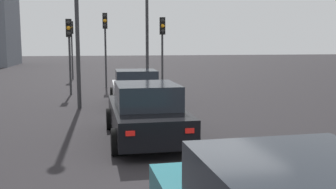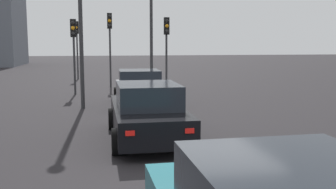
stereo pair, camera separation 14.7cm
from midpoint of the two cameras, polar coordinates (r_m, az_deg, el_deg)
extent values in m
cube|color=silver|center=(16.35, -5.05, 0.44)|extent=(4.16, 2.01, 0.65)
cube|color=#1E232B|center=(16.08, -5.02, 2.55)|extent=(1.90, 1.71, 0.60)
cylinder|color=black|center=(17.74, -2.36, 0.15)|extent=(0.65, 0.24, 0.64)
cylinder|color=black|center=(17.60, -8.41, 0.02)|extent=(0.65, 0.24, 0.64)
cylinder|color=black|center=(15.24, -1.15, -1.05)|extent=(0.65, 0.24, 0.64)
cylinder|color=black|center=(15.08, -8.20, -1.22)|extent=(0.65, 0.24, 0.64)
cube|color=red|center=(14.37, -1.72, -0.05)|extent=(0.04, 0.20, 0.11)
cube|color=red|center=(14.25, -7.09, -0.16)|extent=(0.04, 0.20, 0.11)
cube|color=black|center=(10.52, -3.71, -3.43)|extent=(4.55, 1.82, 0.67)
cube|color=#1E232B|center=(10.20, -3.57, -0.12)|extent=(2.05, 1.59, 0.62)
cylinder|color=black|center=(12.08, -0.35, -3.31)|extent=(0.64, 0.22, 0.64)
cylinder|color=black|center=(11.88, -8.89, -3.59)|extent=(0.64, 0.22, 0.64)
cylinder|color=black|center=(9.39, 2.91, -6.47)|extent=(0.64, 0.22, 0.64)
cylinder|color=black|center=(9.13, -8.16, -6.94)|extent=(0.64, 0.22, 0.64)
cube|color=red|center=(8.41, 2.72, -5.37)|extent=(0.03, 0.20, 0.11)
cube|color=red|center=(8.20, -6.11, -5.74)|extent=(0.03, 0.20, 0.11)
cylinder|color=#2D2D30|center=(20.75, -1.05, 4.59)|extent=(0.11, 0.11, 3.07)
cube|color=black|center=(20.69, -1.04, 10.08)|extent=(0.21, 0.28, 0.90)
sphere|color=black|center=(20.59, -0.99, 10.85)|extent=(0.20, 0.20, 0.20)
sphere|color=orange|center=(20.58, -0.99, 10.10)|extent=(0.20, 0.20, 0.20)
sphere|color=black|center=(20.57, -0.98, 9.35)|extent=(0.20, 0.20, 0.20)
cylinder|color=#2D2D30|center=(29.03, -14.10, 5.42)|extent=(0.11, 0.11, 3.30)
cube|color=black|center=(28.98, -14.25, 9.56)|extent=(0.22, 0.29, 0.90)
sphere|color=black|center=(28.88, -14.30, 10.11)|extent=(0.20, 0.20, 0.20)
sphere|color=orange|center=(28.87, -14.28, 9.57)|extent=(0.20, 0.20, 0.20)
sphere|color=black|center=(28.86, -14.26, 9.04)|extent=(0.20, 0.20, 0.20)
cylinder|color=#2D2D30|center=(20.31, -14.46, 4.08)|extent=(0.11, 0.11, 2.92)
cube|color=black|center=(20.23, -14.66, 9.48)|extent=(0.21, 0.29, 0.90)
sphere|color=black|center=(20.14, -14.72, 10.25)|extent=(0.20, 0.20, 0.20)
sphere|color=orange|center=(20.12, -14.69, 9.49)|extent=(0.20, 0.20, 0.20)
sphere|color=black|center=(20.11, -14.67, 8.72)|extent=(0.20, 0.20, 0.20)
cylinder|color=#2D2D30|center=(23.17, -9.37, 5.29)|extent=(0.11, 0.11, 3.46)
cube|color=black|center=(23.14, -9.48, 10.68)|extent=(0.21, 0.29, 0.90)
sphere|color=black|center=(23.04, -9.50, 11.37)|extent=(0.20, 0.20, 0.20)
sphere|color=orange|center=(23.03, -9.49, 10.70)|extent=(0.20, 0.20, 0.20)
sphere|color=black|center=(23.01, -9.47, 10.03)|extent=(0.20, 0.20, 0.20)
cylinder|color=#2D2D30|center=(20.94, -3.31, 9.58)|extent=(0.16, 0.16, 6.70)
cylinder|color=#2D2D30|center=(15.87, -13.61, 12.05)|extent=(0.16, 0.16, 7.80)
camera|label=1|loc=(0.07, -90.51, -0.07)|focal=41.27mm
camera|label=2|loc=(0.07, 89.49, 0.07)|focal=41.27mm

